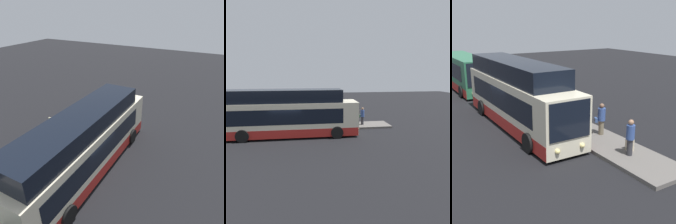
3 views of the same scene
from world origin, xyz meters
The scene contains 7 objects.
ground centered at (0.00, 0.00, 0.00)m, with size 80.00×80.00×0.00m, color black.
platform centered at (0.00, 2.84, 0.09)m, with size 20.00×2.49×0.19m.
bus_lead centered at (0.12, 0.24, 1.78)m, with size 11.66×2.75×4.01m.
passenger_boarding centered at (4.34, 3.32, 1.14)m, with size 0.55×0.68×1.77m.
passenger_waiting centered at (7.24, 2.76, 1.13)m, with size 0.66×0.60×1.75m.
suitcase centered at (6.83, 3.15, 0.48)m, with size 0.35×0.28×0.82m.
sign_post centered at (0.46, 2.81, 1.91)m, with size 0.10×0.89×2.64m.
Camera 2 is at (1.70, -18.25, 5.43)m, focal length 35.00 mm.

